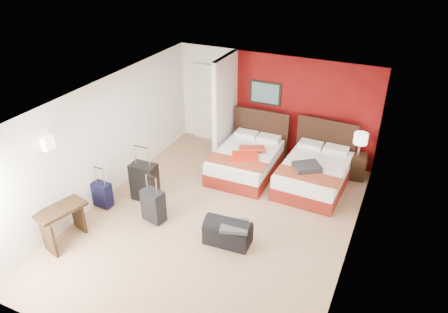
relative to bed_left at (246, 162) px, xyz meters
The scene contains 17 objects.
ground 1.97m from the bed_left, 85.01° to the right, with size 6.50×6.50×0.00m, color tan.
room_walls 1.66m from the bed_left, 157.04° to the right, with size 5.02×6.52×2.50m.
red_accent_panel 1.86m from the bed_left, 54.47° to the left, with size 3.50×0.04×2.50m, color maroon.
partition_wall 1.44m from the bed_left, 141.19° to the left, with size 0.12×1.20×2.50m, color silver.
entry_door 2.15m from the bed_left, 141.48° to the left, with size 0.82×0.06×2.05m, color silver.
bed_left is the anchor object (origin of this frame).
bed_right 1.57m from the bed_left, ahead, with size 1.33×1.89×0.57m, color white.
red_suitcase_open 0.36m from the bed_left, 45.00° to the right, with size 0.57×0.79×0.10m, color red.
jacket_bundle 1.53m from the bed_left, ahead, with size 0.53×0.43×0.13m, color #313236.
nightstand 2.51m from the bed_left, 20.46° to the left, with size 0.41×0.41×0.57m, color black.
table_lamp 2.57m from the bed_left, 20.46° to the left, with size 0.30×0.30×0.54m, color beige.
suitcase_black 2.40m from the bed_left, 128.54° to the right, with size 0.54×0.33×0.80m, color black.
suitcase_charcoal 2.60m from the bed_left, 110.99° to the right, with size 0.44×0.27×0.65m, color black.
suitcase_navy 3.26m from the bed_left, 131.04° to the right, with size 0.37×0.23×0.52m, color black.
duffel_bag 2.50m from the bed_left, 75.06° to the right, with size 0.83×0.44×0.42m, color black.
jacket_draped 2.60m from the bed_left, 72.14° to the right, with size 0.49×0.41×0.06m, color #3D3C41.
desk 4.16m from the bed_left, 119.60° to the right, with size 0.44×0.87×0.73m, color black.
Camera 1 is at (2.96, -6.03, 5.13)m, focal length 34.18 mm.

